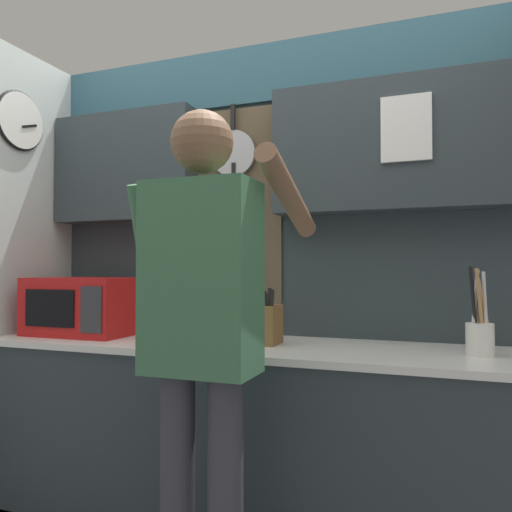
{
  "coord_description": "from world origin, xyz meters",
  "views": [
    {
      "loc": [
        0.81,
        -2.12,
        1.23
      ],
      "look_at": [
        -0.06,
        0.21,
        1.29
      ],
      "focal_mm": 35.0,
      "sensor_mm": 36.0,
      "label": 1
    }
  ],
  "objects": [
    {
      "name": "microwave",
      "position": [
        -0.92,
        -0.0,
        1.04
      ],
      "size": [
        0.54,
        0.38,
        0.29
      ],
      "color": "red",
      "rests_on": "base_cabinet_counter"
    },
    {
      "name": "base_cabinet_counter",
      "position": [
        0.0,
        -0.0,
        0.44
      ],
      "size": [
        2.57,
        0.65,
        0.89
      ],
      "color": "#2D383D",
      "rests_on": "ground_plane"
    },
    {
      "name": "person",
      "position": [
        0.04,
        -0.58,
        1.07
      ],
      "size": [
        0.54,
        0.67,
        1.77
      ],
      "color": "#383842",
      "rests_on": "ground_plane"
    },
    {
      "name": "back_wall_unit",
      "position": [
        0.01,
        0.29,
        1.47
      ],
      "size": [
        3.14,
        0.22,
        2.4
      ],
      "color": "#2D383D",
      "rests_on": "ground_plane"
    },
    {
      "name": "knife_block",
      "position": [
        0.07,
        -0.0,
        0.98
      ],
      "size": [
        0.11,
        0.15,
        0.26
      ],
      "color": "brown",
      "rests_on": "base_cabinet_counter"
    },
    {
      "name": "utensil_crock",
      "position": [
        0.95,
        0.0,
        0.97
      ],
      "size": [
        0.1,
        0.1,
        0.35
      ],
      "color": "white",
      "rests_on": "base_cabinet_counter"
    }
  ]
}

